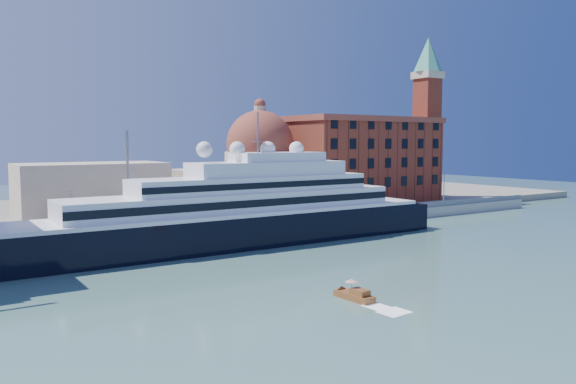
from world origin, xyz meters
TOP-DOWN VIEW (x-y plane):
  - ground at (0.00, 0.00)m, footprint 400.00×400.00m
  - quay at (0.00, 34.00)m, footprint 180.00×10.00m
  - land at (0.00, 75.00)m, footprint 260.00×72.00m
  - quay_fence at (0.00, 29.50)m, footprint 180.00×0.10m
  - superyacht at (-8.16, 23.00)m, footprint 93.46×12.96m
  - service_barge at (-31.78, 20.23)m, footprint 11.00×4.79m
  - water_taxi at (-8.83, -15.67)m, footprint 2.15×5.44m
  - warehouse at (52.00, 52.00)m, footprint 43.00×19.00m
  - campanile at (76.00, 52.00)m, footprint 8.40×8.40m
  - church at (6.39, 57.72)m, footprint 66.00×18.00m
  - lamp_posts at (-12.67, 32.27)m, footprint 120.80×2.40m

SIDE VIEW (x-z plane):
  - ground at x=0.00m, z-range 0.00..0.00m
  - water_taxi at x=-8.83m, z-range -0.66..1.87m
  - service_barge at x=-31.78m, z-range -0.51..1.89m
  - land at x=0.00m, z-range 0.00..2.00m
  - quay at x=0.00m, z-range 0.00..2.50m
  - quay_fence at x=0.00m, z-range 2.50..3.70m
  - superyacht at x=-8.16m, z-range -9.15..18.79m
  - lamp_posts at x=-12.67m, z-range 0.84..18.84m
  - church at x=6.39m, z-range -1.84..23.66m
  - warehouse at x=52.00m, z-range 2.16..25.41m
  - campanile at x=76.00m, z-range 5.26..52.26m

